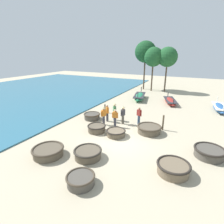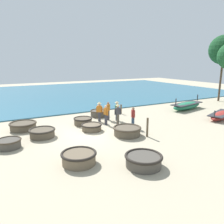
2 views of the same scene
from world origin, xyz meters
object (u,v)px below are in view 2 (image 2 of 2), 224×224
object	(u,v)px
long_boat_green_hull	(187,106)
coracle_far_left	(83,121)
coracle_weathered	(23,126)
long_boat_red_hull	(221,115)
coracle_front_left	(127,131)
fisherman_with_hat	(133,117)
coracle_center	(9,143)
coracle_tilted	(92,127)
fisherman_standing_right	(99,110)
fisherman_hauling	(117,109)
fisherman_by_coracle	(108,110)
coracle_far_right	(144,160)
mooring_post_mid_beach	(121,109)
fisherman_standing_left	(118,113)
coracle_front_right	(42,133)
mooring_post_inland	(147,127)
fisherman_crouching	(106,114)
coracle_upturned	(99,113)
tree_right_mid	(224,50)
coracle_beside_post	(79,157)

from	to	relation	value
long_boat_green_hull	coracle_far_left	bearing A→B (deg)	-88.76
coracle_weathered	long_boat_red_hull	world-z (taller)	long_boat_red_hull
long_boat_red_hull	coracle_front_left	bearing A→B (deg)	-90.26
fisherman_with_hat	coracle_center	bearing A→B (deg)	-90.30
coracle_tilted	fisherman_with_hat	world-z (taller)	fisherman_with_hat
coracle_front_left	coracle_center	bearing A→B (deg)	-100.63
coracle_far_left	fisherman_standing_right	xyz separation A→B (m)	(-0.21, 1.54, 0.65)
coracle_weathered	fisherman_hauling	world-z (taller)	fisherman_hauling
fisherman_by_coracle	fisherman_with_hat	distance (m)	2.91
fisherman_hauling	fisherman_standing_right	size ratio (longest dim) A/B	1.00
long_boat_red_hull	fisherman_hauling	world-z (taller)	fisherman_hauling
coracle_far_right	fisherman_hauling	bearing A→B (deg)	159.17
long_boat_red_hull	fisherman_standing_right	bearing A→B (deg)	-112.40
mooring_post_mid_beach	coracle_far_left	bearing A→B (deg)	-69.02
long_boat_red_hull	fisherman_standing_left	distance (m)	9.39
coracle_front_right	mooring_post_inland	bearing A→B (deg)	62.49
coracle_center	mooring_post_mid_beach	world-z (taller)	mooring_post_mid_beach
long_boat_red_hull	fisherman_standing_left	size ratio (longest dim) A/B	2.54
coracle_front_left	fisherman_with_hat	xyz separation A→B (m)	(-1.31, 1.33, 0.51)
fisherman_crouching	fisherman_standing_right	size ratio (longest dim) A/B	0.94
mooring_post_inland	coracle_weathered	bearing A→B (deg)	-127.95
coracle_far_right	fisherman_hauling	xyz separation A→B (m)	(-7.89, 3.00, 0.64)
coracle_upturned	mooring_post_inland	size ratio (longest dim) A/B	1.22
coracle_front_left	coracle_far_left	distance (m)	4.20
fisherman_by_coracle	tree_right_mid	distance (m)	17.53
fisherman_crouching	fisherman_with_hat	xyz separation A→B (m)	(1.65, 1.45, 0.00)
coracle_far_left	coracle_weathered	distance (m)	4.42
fisherman_standing_left	coracle_weathered	bearing A→B (deg)	-106.84
coracle_far_right	coracle_front_right	xyz separation A→B (m)	(-6.56, -3.42, -0.01)
mooring_post_mid_beach	coracle_upturned	bearing A→B (deg)	-94.30
coracle_upturned	coracle_far_right	bearing A→B (deg)	-12.78
coracle_weathered	coracle_front_right	xyz separation A→B (m)	(2.32, 0.92, 0.00)
coracle_far_right	long_boat_green_hull	world-z (taller)	long_boat_green_hull
fisherman_standing_left	fisherman_crouching	size ratio (longest dim) A/B	1.06
coracle_beside_post	coracle_tilted	size ratio (longest dim) A/B	1.17
coracle_far_left	coracle_weathered	size ratio (longest dim) A/B	0.77
fisherman_hauling	mooring_post_inland	size ratio (longest dim) A/B	1.29
coracle_far_right	tree_right_mid	bearing A→B (deg)	117.70
coracle_upturned	long_boat_green_hull	bearing A→B (deg)	80.01
coracle_beside_post	long_boat_green_hull	world-z (taller)	long_boat_green_hull
fisherman_standing_right	fisherman_by_coracle	bearing A→B (deg)	96.84
fisherman_with_hat	coracle_weathered	bearing A→B (deg)	-114.46
fisherman_with_hat	mooring_post_inland	distance (m)	2.20
coracle_far_right	coracle_weathered	xyz separation A→B (m)	(-8.87, -4.34, -0.02)
coracle_front_left	coracle_upturned	world-z (taller)	coracle_front_left
tree_right_mid	coracle_center	bearing A→B (deg)	-79.76
coracle_center	fisherman_hauling	world-z (taller)	fisherman_hauling
long_boat_green_hull	tree_right_mid	world-z (taller)	tree_right_mid
fisherman_standing_right	fisherman_with_hat	xyz separation A→B (m)	(2.74, 1.51, -0.12)
coracle_beside_post	coracle_tilted	distance (m)	5.29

